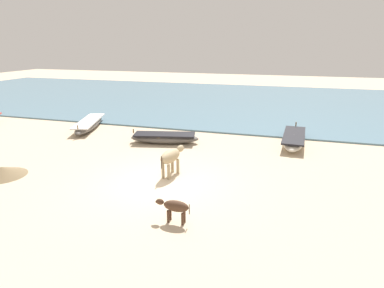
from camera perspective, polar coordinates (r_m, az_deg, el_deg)
name	(u,v)px	position (r m, az deg, el deg)	size (l,w,h in m)	color
ground	(162,183)	(11.08, -5.31, -6.76)	(80.00, 80.00, 0.00)	beige
sea_water	(238,101)	(26.68, 8.12, 7.52)	(60.00, 20.00, 0.08)	slate
fishing_boat_0	(294,139)	(15.76, 17.42, 0.87)	(1.14, 3.72, 0.67)	beige
fishing_boat_3	(165,138)	(15.28, -4.83, 1.08)	(3.33, 1.60, 0.65)	#5B5651
fishing_boat_4	(89,124)	(18.74, -17.60, 3.37)	(2.13, 4.21, 0.65)	#5B5651
cow_adult_dun	(171,157)	(11.41, -3.68, -2.23)	(0.63, 1.47, 0.96)	tan
calf_near_dark	(175,207)	(8.59, -3.02, -10.93)	(0.96, 0.30, 0.62)	#4C3323
debris_pile_0	(2,171)	(13.34, -30.34, -4.14)	(1.63, 1.63, 0.33)	#7A6647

